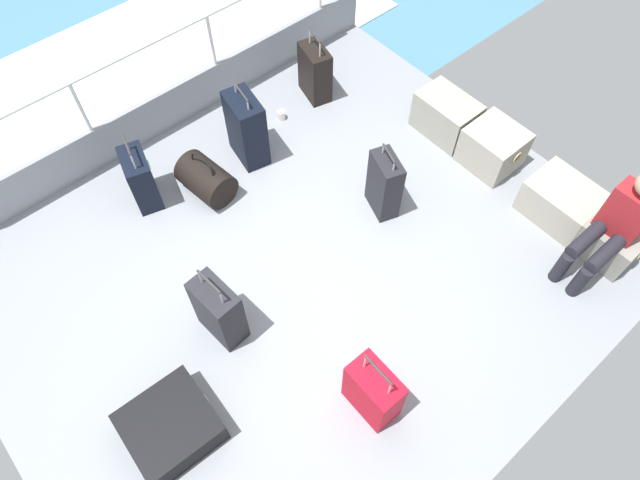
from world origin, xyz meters
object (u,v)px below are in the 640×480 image
(cargo_crate_1, at_px, (493,147))
(suitcase_5, at_px, (315,72))
(cargo_crate_0, at_px, (446,116))
(duffel_bag, at_px, (206,179))
(suitcase_1, at_px, (384,185))
(passenger_seated, at_px, (616,225))
(suitcase_2, at_px, (247,129))
(paper_cup, at_px, (281,115))
(cargo_crate_2, at_px, (561,202))
(cargo_crate_3, at_px, (609,237))
(suitcase_3, at_px, (171,427))
(suitcase_4, at_px, (219,311))
(suitcase_0, at_px, (373,392))
(suitcase_7, at_px, (141,179))

(cargo_crate_1, bearing_deg, suitcase_5, -160.13)
(cargo_crate_1, bearing_deg, cargo_crate_0, -176.78)
(cargo_crate_1, height_order, duffel_bag, duffel_bag)
(suitcase_1, xyz_separation_m, suitcase_5, (-1.54, 0.51, -0.03))
(passenger_seated, distance_m, suitcase_2, 3.28)
(paper_cup, bearing_deg, duffel_bag, -75.28)
(passenger_seated, height_order, suitcase_2, passenger_seated)
(passenger_seated, xyz_separation_m, suitcase_5, (-3.15, -0.46, -0.25))
(suitcase_2, bearing_deg, cargo_crate_2, 35.03)
(cargo_crate_3, relative_size, suitcase_2, 0.69)
(suitcase_3, bearing_deg, suitcase_4, 119.49)
(suitcase_2, bearing_deg, duffel_bag, -79.18)
(suitcase_3, bearing_deg, suitcase_0, 57.30)
(passenger_seated, distance_m, suitcase_1, 1.89)
(suitcase_5, distance_m, suitcase_7, 2.10)
(passenger_seated, height_order, suitcase_4, passenger_seated)
(cargo_crate_1, bearing_deg, cargo_crate_3, -1.14)
(suitcase_1, xyz_separation_m, suitcase_2, (-1.31, -0.54, 0.04))
(cargo_crate_3, xyz_separation_m, suitcase_0, (-0.34, -2.49, 0.09))
(suitcase_0, distance_m, suitcase_1, 1.85)
(cargo_crate_0, bearing_deg, suitcase_5, -153.43)
(cargo_crate_1, height_order, suitcase_0, suitcase_0)
(cargo_crate_0, relative_size, duffel_bag, 1.17)
(cargo_crate_1, relative_size, suitcase_3, 0.85)
(cargo_crate_3, distance_m, suitcase_4, 3.36)
(suitcase_1, distance_m, suitcase_3, 2.63)
(suitcase_2, relative_size, paper_cup, 8.25)
(cargo_crate_2, bearing_deg, suitcase_5, -166.32)
(suitcase_2, relative_size, duffel_bag, 1.52)
(cargo_crate_2, distance_m, paper_cup, 2.84)
(cargo_crate_1, relative_size, passenger_seated, 0.51)
(cargo_crate_2, bearing_deg, passenger_seated, -20.17)
(duffel_bag, relative_size, paper_cup, 5.42)
(cargo_crate_3, height_order, suitcase_2, suitcase_2)
(cargo_crate_0, relative_size, suitcase_7, 0.86)
(suitcase_1, distance_m, suitcase_4, 1.82)
(cargo_crate_1, relative_size, suitcase_2, 0.65)
(suitcase_3, distance_m, suitcase_4, 0.90)
(suitcase_4, bearing_deg, suitcase_2, 136.47)
(cargo_crate_0, distance_m, paper_cup, 1.67)
(cargo_crate_2, height_order, suitcase_3, cargo_crate_2)
(suitcase_3, height_order, paper_cup, suitcase_3)
(cargo_crate_2, bearing_deg, paper_cup, -156.06)
(suitcase_2, bearing_deg, suitcase_3, -48.94)
(cargo_crate_1, height_order, suitcase_4, suitcase_4)
(suitcase_4, bearing_deg, suitcase_5, 124.20)
(suitcase_5, bearing_deg, passenger_seated, 8.32)
(suitcase_4, relative_size, paper_cup, 7.88)
(suitcase_1, height_order, suitcase_7, suitcase_1)
(suitcase_1, bearing_deg, suitcase_5, 161.65)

